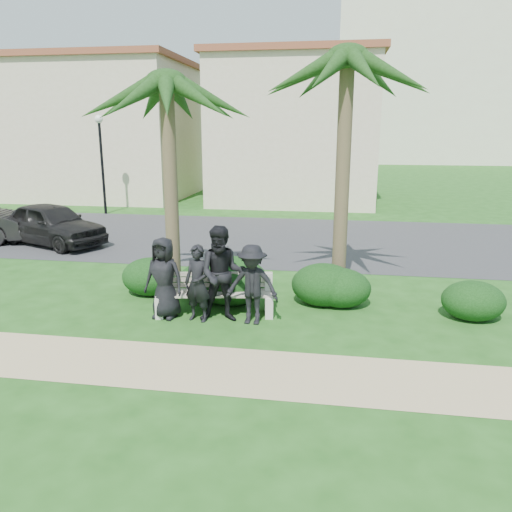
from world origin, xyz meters
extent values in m
plane|color=#1D4A15|center=(0.00, 0.00, 0.00)|extent=(160.00, 160.00, 0.00)
cube|color=tan|center=(0.00, -1.80, 0.00)|extent=(30.00, 1.60, 0.01)
cube|color=#2D2D30|center=(0.00, 8.00, 0.00)|extent=(160.00, 8.00, 0.01)
cube|color=beige|center=(-12.00, 18.00, 3.50)|extent=(10.00, 8.00, 7.00)
cube|color=brown|center=(-12.00, 18.00, 7.15)|extent=(10.40, 8.40, 0.30)
cube|color=beige|center=(-1.00, 18.00, 3.50)|extent=(8.00, 8.00, 7.00)
cube|color=brown|center=(-1.00, 18.00, 7.15)|extent=(8.40, 8.40, 0.30)
cube|color=beige|center=(14.00, 55.00, 10.00)|extent=(26.00, 18.00, 20.00)
cylinder|color=black|center=(-9.00, 12.00, 2.00)|extent=(0.12, 0.12, 4.00)
sphere|color=white|center=(-9.00, 12.00, 4.11)|extent=(0.36, 0.36, 0.36)
cube|color=gray|center=(-1.17, 0.52, 0.44)|extent=(2.42, 0.92, 0.04)
cube|color=gray|center=(-1.17, 0.76, 0.69)|extent=(2.34, 0.42, 0.28)
cube|color=beige|center=(-2.27, 0.52, 0.22)|extent=(0.24, 0.56, 0.43)
cube|color=beige|center=(-0.06, 0.52, 0.22)|extent=(0.24, 0.56, 0.43)
imported|color=black|center=(-2.13, 0.26, 0.83)|extent=(0.87, 0.63, 1.66)
imported|color=black|center=(-1.42, 0.19, 0.77)|extent=(0.63, 0.49, 1.54)
imported|color=black|center=(-0.94, 0.25, 0.96)|extent=(1.03, 0.86, 1.92)
imported|color=black|center=(-0.34, 0.21, 0.79)|extent=(1.06, 0.65, 1.59)
ellipsoid|color=black|center=(-2.94, 1.62, 0.44)|extent=(1.35, 1.11, 0.88)
ellipsoid|color=black|center=(-1.00, 1.32, 0.54)|extent=(1.64, 1.36, 1.07)
ellipsoid|color=black|center=(-1.46, 1.39, 0.47)|extent=(1.44, 1.19, 0.94)
ellipsoid|color=black|center=(1.02, 1.56, 0.46)|extent=(1.42, 1.17, 0.93)
ellipsoid|color=black|center=(1.37, 1.52, 0.42)|extent=(1.30, 1.07, 0.85)
ellipsoid|color=black|center=(4.00, 1.15, 0.40)|extent=(1.24, 1.02, 0.81)
cylinder|color=brown|center=(-2.51, 2.00, 2.35)|extent=(0.32, 0.32, 4.70)
cylinder|color=brown|center=(1.33, 2.51, 2.60)|extent=(0.32, 0.32, 5.19)
imported|color=black|center=(-7.97, 5.94, 0.69)|extent=(4.36, 3.07, 1.38)
camera|label=1|loc=(1.19, -8.87, 3.73)|focal=35.00mm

